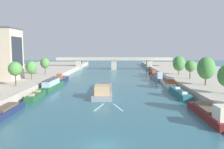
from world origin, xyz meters
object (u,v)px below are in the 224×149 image
at_px(moored_boat_left_lone, 62,79).
at_px(moored_boat_left_downstream, 36,96).
at_px(moored_boat_left_gap_after, 52,85).
at_px(tree_right_far, 190,66).
at_px(bridge_far, 114,62).
at_px(moored_boat_right_lone, 153,73).
at_px(tree_right_second, 206,68).
at_px(tree_left_distant, 15,69).
at_px(tree_left_by_lamp, 45,63).
at_px(moored_boat_right_end, 157,77).
at_px(tree_right_past_mid, 179,63).
at_px(moored_boat_left_far, 2,112).
at_px(barge_midriver, 103,90).
at_px(moored_boat_right_upstream, 180,93).
at_px(tree_left_second, 31,67).
at_px(moored_boat_right_far, 211,113).
at_px(moored_boat_right_near, 168,82).

bearing_deg(moored_boat_left_lone, moored_boat_left_downstream, -88.74).
distance_m(moored_boat_left_gap_after, tree_right_far, 42.15).
bearing_deg(bridge_far, moored_boat_left_gap_after, -105.52).
distance_m(moored_boat_right_lone, tree_right_second, 39.93).
bearing_deg(tree_left_distant, moored_boat_left_gap_after, 44.44).
height_order(moored_boat_left_downstream, tree_left_by_lamp, tree_left_by_lamp).
relative_size(moored_boat_right_end, moored_boat_right_lone, 1.44).
bearing_deg(tree_left_distant, tree_right_past_mid, 29.43).
height_order(moored_boat_left_far, moored_boat_left_downstream, moored_boat_left_far).
xyz_separation_m(barge_midriver, tree_right_second, (26.48, 2.18, 5.42)).
relative_size(moored_boat_left_downstream, moored_boat_right_upstream, 0.73).
xyz_separation_m(moored_boat_right_upstream, tree_left_second, (-41.44, 14.69, 4.91)).
xyz_separation_m(moored_boat_left_far, moored_boat_left_lone, (0.09, 41.60, 0.03)).
height_order(moored_boat_right_far, moored_boat_right_end, moored_boat_right_far).
relative_size(moored_boat_left_gap_after, tree_left_second, 2.77).
distance_m(moored_boat_left_lone, moored_boat_right_near, 35.63).
bearing_deg(moored_boat_right_end, moored_boat_left_downstream, -134.59).
xyz_separation_m(moored_boat_right_end, bridge_far, (-16.50, 39.98, 3.31)).
distance_m(moored_boat_left_downstream, moored_boat_left_gap_after, 13.28).
distance_m(moored_boat_right_near, tree_right_second, 14.17).
distance_m(tree_left_by_lamp, tree_right_far, 50.21).
bearing_deg(moored_boat_right_upstream, moored_boat_right_far, -89.92).
relative_size(moored_boat_left_far, tree_right_past_mid, 1.86).
relative_size(moored_boat_right_near, bridge_far, 0.22).
xyz_separation_m(barge_midriver, moored_boat_right_near, (19.20, 13.12, 0.12)).
bearing_deg(moored_boat_right_far, moored_boat_left_downstream, 156.84).
relative_size(moored_boat_right_end, tree_left_distant, 2.36).
xyz_separation_m(moored_boat_right_upstream, tree_right_second, (7.77, 4.75, 5.64)).
height_order(moored_boat_left_far, tree_left_distant, tree_left_distant).
relative_size(moored_boat_left_lone, tree_left_by_lamp, 1.87).
bearing_deg(tree_left_second, tree_right_second, -11.42).
xyz_separation_m(moored_boat_right_end, tree_right_past_mid, (7.84, -0.23, 5.04)).
bearing_deg(tree_right_far, tree_left_distant, -163.35).
xyz_separation_m(moored_boat_right_near, tree_right_past_mid, (6.93, 13.89, 4.89)).
height_order(moored_boat_right_end, bridge_far, bridge_far).
bearing_deg(tree_right_far, barge_midriver, -151.51).
relative_size(moored_boat_right_end, tree_right_far, 2.48).
xyz_separation_m(tree_right_second, tree_right_far, (-0.25, 12.06, -0.38)).
xyz_separation_m(moored_boat_left_far, moored_boat_right_near, (34.82, 33.65, 0.13)).
distance_m(moored_boat_left_downstream, moored_boat_right_near, 39.34).
distance_m(moored_boat_right_far, moored_boat_right_near, 33.98).
relative_size(moored_boat_right_lone, tree_right_past_mid, 1.49).
bearing_deg(bridge_far, tree_left_distant, -109.56).
bearing_deg(tree_left_second, tree_right_far, 2.48).
xyz_separation_m(moored_boat_left_downstream, tree_left_by_lamp, (-7.78, 31.93, 5.43)).
xyz_separation_m(moored_boat_left_gap_after, moored_boat_right_upstream, (33.69, -9.38, -0.49)).
relative_size(moored_boat_left_far, tree_left_second, 2.20).
bearing_deg(tree_right_far, moored_boat_right_far, -102.07).
height_order(moored_boat_right_far, tree_left_distant, tree_left_distant).
bearing_deg(moored_boat_left_lone, moored_boat_right_far, -50.74).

